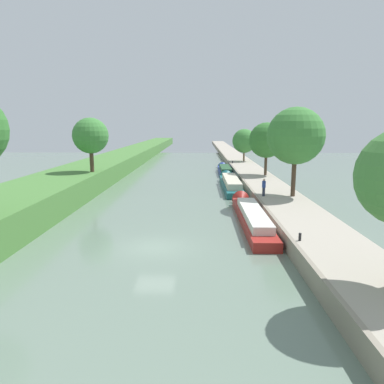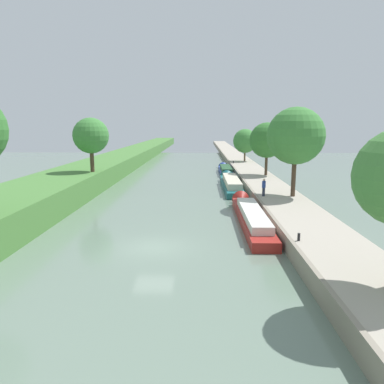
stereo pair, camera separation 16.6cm
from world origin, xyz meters
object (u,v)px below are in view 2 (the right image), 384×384
at_px(narrowboat_teal, 231,183).
at_px(narrowboat_red, 250,215).
at_px(narrowboat_blue, 225,170).
at_px(mooring_bollard_near, 299,237).
at_px(mooring_bollard_far, 233,162).
at_px(person_walking, 264,187).

bearing_deg(narrowboat_teal, narrowboat_red, -88.95).
xyz_separation_m(narrowboat_red, narrowboat_blue, (-0.05, 29.76, -0.03)).
bearing_deg(narrowboat_red, mooring_bollard_near, -78.30).
relative_size(narrowboat_red, narrowboat_blue, 1.23).
relative_size(narrowboat_red, narrowboat_teal, 1.00).
bearing_deg(mooring_bollard_near, mooring_bollard_far, 90.00).
relative_size(narrowboat_blue, person_walking, 7.23).
relative_size(narrowboat_blue, mooring_bollard_far, 26.69).
height_order(narrowboat_teal, mooring_bollard_near, mooring_bollard_near).
xyz_separation_m(narrowboat_blue, mooring_bollard_far, (1.72, 5.12, 0.79)).
height_order(narrowboat_teal, mooring_bollard_far, mooring_bollard_far).
bearing_deg(mooring_bollard_far, narrowboat_red, -92.75).
height_order(narrowboat_red, narrowboat_teal, narrowboat_teal).
bearing_deg(person_walking, narrowboat_teal, 101.54).
relative_size(person_walking, mooring_bollard_far, 3.69).
bearing_deg(narrowboat_teal, mooring_bollard_near, -85.32).
xyz_separation_m(narrowboat_blue, mooring_bollard_near, (1.72, -37.84, 0.79)).
height_order(narrowboat_teal, person_walking, person_walking).
distance_m(mooring_bollard_near, mooring_bollard_far, 42.96).
distance_m(narrowboat_blue, mooring_bollard_near, 37.89).
bearing_deg(mooring_bollard_near, person_walking, 89.02).
bearing_deg(narrowboat_blue, mooring_bollard_near, -87.39).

